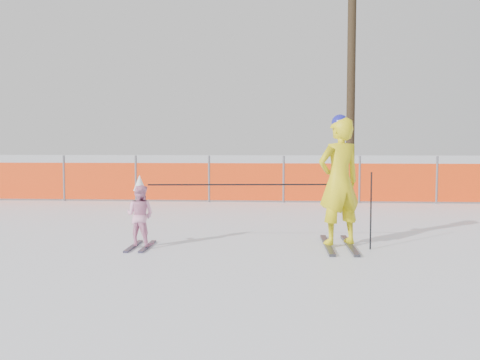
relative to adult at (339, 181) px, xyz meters
name	(u,v)px	position (x,y,z in m)	size (l,w,h in m)	color
ground	(238,248)	(-1.54, -0.22, -1.01)	(120.00, 120.00, 0.00)	white
adult	(339,181)	(0.00, 0.00, 0.00)	(0.84, 1.58, 2.02)	black
child	(140,214)	(-3.03, -0.27, -0.51)	(0.53, 0.89, 1.11)	black
ski_poles	(278,192)	(-0.94, -0.15, -0.17)	(3.37, 0.27, 1.16)	black
safety_fence	(204,181)	(-2.89, 6.02, -0.46)	(15.90, 0.06, 1.25)	#595960
tree_trunks	(407,92)	(3.39, 10.02, 2.27)	(4.95, 0.38, 6.84)	#302415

